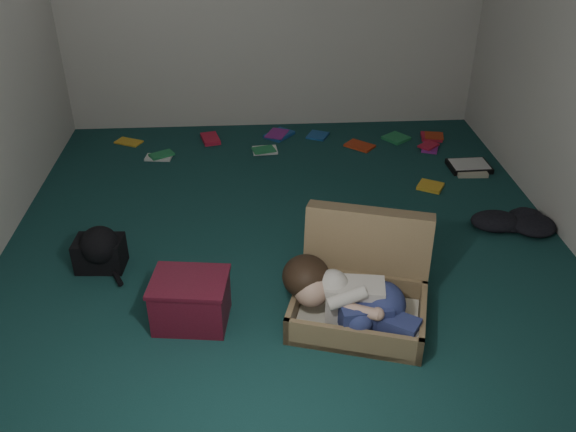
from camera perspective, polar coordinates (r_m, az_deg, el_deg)
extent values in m
plane|color=#163F3E|center=(4.34, -0.13, -2.93)|extent=(4.50, 4.50, 0.00)
plane|color=silver|center=(1.76, 4.41, -8.93)|extent=(4.50, 0.00, 4.50)
cube|color=olive|center=(3.66, 6.55, -8.89)|extent=(0.90, 0.75, 0.18)
cube|color=#EBE6CB|center=(3.69, 6.51, -9.43)|extent=(0.82, 0.67, 0.02)
cube|color=olive|center=(3.83, 7.40, -3.33)|extent=(0.81, 0.45, 0.57)
cube|color=beige|center=(3.58, 6.24, -7.87)|extent=(0.36, 0.24, 0.24)
sphere|color=tan|center=(3.54, 2.20, -6.84)|extent=(0.21, 0.21, 0.21)
ellipsoid|color=black|center=(3.57, 1.70, -5.66)|extent=(0.28, 0.29, 0.24)
ellipsoid|color=navy|center=(3.58, 8.93, -8.09)|extent=(0.26, 0.29, 0.24)
cube|color=navy|center=(3.50, 7.27, -9.29)|extent=(0.30, 0.17, 0.16)
cube|color=navy|center=(3.51, 9.96, -10.08)|extent=(0.30, 0.26, 0.12)
sphere|color=white|center=(3.55, 11.69, -10.20)|extent=(0.12, 0.12, 0.12)
sphere|color=white|center=(3.50, 11.60, -11.16)|extent=(0.11, 0.11, 0.11)
cylinder|color=tan|center=(3.44, 6.90, -8.83)|extent=(0.21, 0.12, 0.07)
cube|color=#581122|center=(3.67, -9.07, -7.97)|extent=(0.46, 0.38, 0.28)
cube|color=#581122|center=(3.57, -9.27, -6.07)|extent=(0.48, 0.40, 0.02)
cube|color=black|center=(5.63, 16.58, 4.48)|extent=(0.36, 0.28, 0.04)
cube|color=white|center=(5.62, 16.62, 4.71)|extent=(0.32, 0.24, 0.01)
cube|color=yellow|center=(6.10, -14.68, 6.74)|extent=(0.22, 0.16, 0.02)
cube|color=red|center=(6.00, -7.27, 7.12)|extent=(0.27, 0.26, 0.02)
cube|color=white|center=(5.73, -2.18, 6.15)|extent=(0.22, 0.25, 0.02)
cube|color=#1C5299|center=(6.05, 2.79, 7.55)|extent=(0.23, 0.26, 0.02)
cube|color=red|center=(5.86, 6.72, 6.54)|extent=(0.27, 0.25, 0.02)
cube|color=#248449|center=(6.07, 10.08, 7.17)|extent=(0.23, 0.18, 0.02)
cube|color=#92248F|center=(5.92, 13.14, 6.21)|extent=(0.27, 0.27, 0.02)
cube|color=beige|center=(5.54, 16.77, 3.86)|extent=(0.20, 0.24, 0.02)
cube|color=yellow|center=(5.22, 13.18, 2.69)|extent=(0.24, 0.27, 0.02)
cube|color=red|center=(6.16, 13.27, 7.18)|extent=(0.27, 0.24, 0.02)
cube|color=white|center=(5.71, -12.02, 5.39)|extent=(0.24, 0.20, 0.02)
cube|color=#1C5299|center=(6.05, -0.83, 7.58)|extent=(0.27, 0.27, 0.02)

